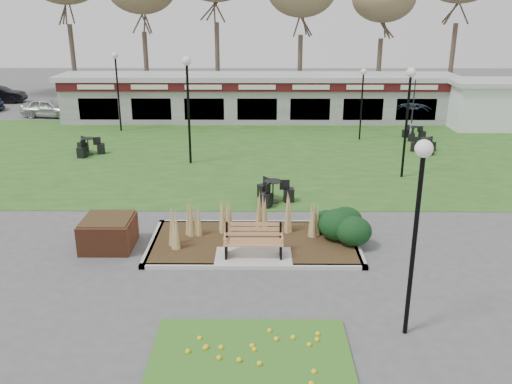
{
  "coord_description": "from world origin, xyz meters",
  "views": [
    {
      "loc": [
        0.18,
        -14.0,
        6.99
      ],
      "look_at": [
        0.06,
        2.0,
        1.44
      ],
      "focal_mm": 38.0,
      "sensor_mm": 36.0,
      "label": 1
    }
  ],
  "objects_px": {
    "lamp_post_near_right": "(419,197)",
    "bistro_set_c": "(413,135)",
    "bistro_set_b": "(88,149)",
    "bistro_set_d": "(425,147)",
    "food_pavilion": "(257,97)",
    "lamp_post_mid_right": "(409,99)",
    "park_bench": "(254,240)",
    "lamp_post_far_right": "(363,88)",
    "car_silver": "(49,108)",
    "bistro_set_a": "(273,195)",
    "service_hut": "(485,104)",
    "patio_umbrella": "(412,118)",
    "lamp_post_mid_left": "(188,87)",
    "lamp_post_far_left": "(117,74)",
    "brick_planter": "(108,233)"
  },
  "relations": [
    {
      "from": "patio_umbrella",
      "to": "car_silver",
      "type": "relative_size",
      "value": 0.63
    },
    {
      "from": "lamp_post_near_right",
      "to": "bistro_set_c",
      "type": "distance_m",
      "value": 19.41
    },
    {
      "from": "bistro_set_d",
      "to": "lamp_post_near_right",
      "type": "bearing_deg",
      "value": -107.46
    },
    {
      "from": "lamp_post_mid_right",
      "to": "bistro_set_a",
      "type": "height_order",
      "value": "lamp_post_mid_right"
    },
    {
      "from": "service_hut",
      "to": "lamp_post_mid_left",
      "type": "bearing_deg",
      "value": -154.73
    },
    {
      "from": "brick_planter",
      "to": "car_silver",
      "type": "relative_size",
      "value": 0.41
    },
    {
      "from": "lamp_post_mid_left",
      "to": "patio_umbrella",
      "type": "xyz_separation_m",
      "value": [
        11.04,
        3.4,
        -2.09
      ]
    },
    {
      "from": "bistro_set_b",
      "to": "patio_umbrella",
      "type": "distance_m",
      "value": 16.39
    },
    {
      "from": "lamp_post_mid_right",
      "to": "bistro_set_b",
      "type": "distance_m",
      "value": 15.21
    },
    {
      "from": "brick_planter",
      "to": "bistro_set_c",
      "type": "bearing_deg",
      "value": 47.22
    },
    {
      "from": "lamp_post_mid_left",
      "to": "bistro_set_d",
      "type": "bearing_deg",
      "value": 10.14
    },
    {
      "from": "lamp_post_mid_right",
      "to": "bistro_set_a",
      "type": "relative_size",
      "value": 2.99
    },
    {
      "from": "lamp_post_far_right",
      "to": "car_silver",
      "type": "xyz_separation_m",
      "value": [
        -19.16,
        6.11,
        -2.16
      ]
    },
    {
      "from": "lamp_post_far_left",
      "to": "bistro_set_a",
      "type": "height_order",
      "value": "lamp_post_far_left"
    },
    {
      "from": "service_hut",
      "to": "bistro_set_c",
      "type": "height_order",
      "value": "service_hut"
    },
    {
      "from": "food_pavilion",
      "to": "lamp_post_mid_right",
      "type": "distance_m",
      "value": 13.51
    },
    {
      "from": "lamp_post_far_right",
      "to": "bistro_set_a",
      "type": "height_order",
      "value": "lamp_post_far_right"
    },
    {
      "from": "lamp_post_far_left",
      "to": "bistro_set_b",
      "type": "distance_m",
      "value": 6.11
    },
    {
      "from": "car_silver",
      "to": "patio_umbrella",
      "type": "bearing_deg",
      "value": -100.09
    },
    {
      "from": "lamp_post_far_left",
      "to": "patio_umbrella",
      "type": "bearing_deg",
      "value": -12.07
    },
    {
      "from": "park_bench",
      "to": "lamp_post_mid_left",
      "type": "xyz_separation_m",
      "value": [
        -3.04,
        9.94,
        2.95
      ]
    },
    {
      "from": "service_hut",
      "to": "lamp_post_mid_right",
      "type": "xyz_separation_m",
      "value": [
        -7.26,
        -9.87,
        1.9
      ]
    },
    {
      "from": "bistro_set_a",
      "to": "service_hut",
      "type": "bearing_deg",
      "value": 45.36
    },
    {
      "from": "lamp_post_far_left",
      "to": "bistro_set_c",
      "type": "bearing_deg",
      "value": -6.95
    },
    {
      "from": "bistro_set_b",
      "to": "patio_umbrella",
      "type": "relative_size",
      "value": 0.65
    },
    {
      "from": "patio_umbrella",
      "to": "food_pavilion",
      "type": "bearing_deg",
      "value": 141.46
    },
    {
      "from": "lamp_post_far_left",
      "to": "car_silver",
      "type": "bearing_deg",
      "value": 144.53
    },
    {
      "from": "park_bench",
      "to": "lamp_post_near_right",
      "type": "distance_m",
      "value": 5.75
    },
    {
      "from": "bistro_set_a",
      "to": "patio_umbrella",
      "type": "xyz_separation_m",
      "value": [
        7.34,
        8.59,
        1.16
      ]
    },
    {
      "from": "lamp_post_mid_right",
      "to": "car_silver",
      "type": "bearing_deg",
      "value": 146.97
    },
    {
      "from": "bistro_set_b",
      "to": "bistro_set_c",
      "type": "xyz_separation_m",
      "value": [
        16.78,
        3.32,
        -0.04
      ]
    },
    {
      "from": "bistro_set_d",
      "to": "bistro_set_c",
      "type": "bearing_deg",
      "value": 87.06
    },
    {
      "from": "brick_planter",
      "to": "bistro_set_a",
      "type": "xyz_separation_m",
      "value": [
        5.06,
        4.0,
        -0.18
      ]
    },
    {
      "from": "bistro_set_d",
      "to": "lamp_post_mid_right",
      "type": "bearing_deg",
      "value": -117.76
    },
    {
      "from": "lamp_post_far_left",
      "to": "bistro_set_a",
      "type": "relative_size",
      "value": 2.92
    },
    {
      "from": "service_hut",
      "to": "lamp_post_mid_left",
      "type": "height_order",
      "value": "lamp_post_mid_left"
    },
    {
      "from": "park_bench",
      "to": "bistro_set_d",
      "type": "xyz_separation_m",
      "value": [
        8.4,
        11.99,
        -0.33
      ]
    },
    {
      "from": "bistro_set_a",
      "to": "food_pavilion",
      "type": "bearing_deg",
      "value": 92.54
    },
    {
      "from": "brick_planter",
      "to": "bistro_set_c",
      "type": "relative_size",
      "value": 1.16
    },
    {
      "from": "food_pavilion",
      "to": "lamp_post_mid_right",
      "type": "height_order",
      "value": "lamp_post_mid_right"
    },
    {
      "from": "park_bench",
      "to": "bistro_set_b",
      "type": "height_order",
      "value": "park_bench"
    },
    {
      "from": "lamp_post_near_right",
      "to": "lamp_post_mid_left",
      "type": "height_order",
      "value": "lamp_post_mid_left"
    },
    {
      "from": "lamp_post_near_right",
      "to": "patio_umbrella",
      "type": "relative_size",
      "value": 1.95
    },
    {
      "from": "service_hut",
      "to": "bistro_set_c",
      "type": "bearing_deg",
      "value": -148.72
    },
    {
      "from": "lamp_post_mid_left",
      "to": "bistro_set_c",
      "type": "xyz_separation_m",
      "value": [
        11.59,
        4.8,
        -3.29
      ]
    },
    {
      "from": "lamp_post_mid_left",
      "to": "bistro_set_a",
      "type": "xyz_separation_m",
      "value": [
        3.71,
        -5.19,
        -3.25
      ]
    },
    {
      "from": "bistro_set_c",
      "to": "bistro_set_a",
      "type": "bearing_deg",
      "value": -128.27
    },
    {
      "from": "lamp_post_near_right",
      "to": "bistro_set_b",
      "type": "distance_m",
      "value": 19.38
    },
    {
      "from": "food_pavilion",
      "to": "lamp_post_far_left",
      "type": "relative_size",
      "value": 5.49
    },
    {
      "from": "food_pavilion",
      "to": "service_hut",
      "type": "bearing_deg",
      "value": -8.27
    }
  ]
}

